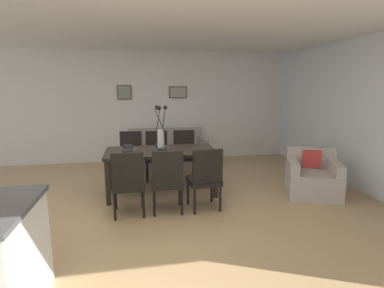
# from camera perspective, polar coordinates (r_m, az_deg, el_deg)

# --- Properties ---
(ground_plane) EXTENTS (9.00, 9.00, 0.00)m
(ground_plane) POSITION_cam_1_polar(r_m,az_deg,el_deg) (4.35, -8.19, -13.12)
(ground_plane) COLOR tan
(back_wall_panel) EXTENTS (9.00, 0.10, 2.60)m
(back_wall_panel) POSITION_cam_1_polar(r_m,az_deg,el_deg) (7.24, -9.74, 7.07)
(back_wall_panel) COLOR silver
(back_wall_panel) RESTS_ON ground
(side_window_wall) EXTENTS (0.10, 6.30, 2.60)m
(side_window_wall) POSITION_cam_1_polar(r_m,az_deg,el_deg) (5.81, 30.14, 4.87)
(side_window_wall) COLOR white
(side_window_wall) RESTS_ON ground
(ceiling_panel) EXTENTS (9.00, 7.20, 0.08)m
(ceiling_panel) POSITION_cam_1_polar(r_m,az_deg,el_deg) (4.46, -9.44, 22.11)
(ceiling_panel) COLOR white
(dining_table) EXTENTS (1.80, 0.90, 0.74)m
(dining_table) POSITION_cam_1_polar(r_m,az_deg,el_deg) (4.94, -5.99, -2.03)
(dining_table) COLOR black
(dining_table) RESTS_ON ground
(dining_chair_near_left) EXTENTS (0.45, 0.45, 0.92)m
(dining_chair_near_left) POSITION_cam_1_polar(r_m,az_deg,el_deg) (4.15, -12.20, -6.90)
(dining_chair_near_left) COLOR black
(dining_chair_near_left) RESTS_ON ground
(dining_chair_near_right) EXTENTS (0.47, 0.47, 0.92)m
(dining_chair_near_right) POSITION_cam_1_polar(r_m,az_deg,el_deg) (5.82, -11.71, -1.75)
(dining_chair_near_right) COLOR black
(dining_chair_near_right) RESTS_ON ground
(dining_chair_far_left) EXTENTS (0.47, 0.47, 0.92)m
(dining_chair_far_left) POSITION_cam_1_polar(r_m,az_deg,el_deg) (4.17, -4.76, -6.59)
(dining_chair_far_left) COLOR black
(dining_chair_far_left) RESTS_ON ground
(dining_chair_far_right) EXTENTS (0.47, 0.47, 0.92)m
(dining_chair_far_right) POSITION_cam_1_polar(r_m,az_deg,el_deg) (5.79, -6.82, -1.67)
(dining_chair_far_right) COLOR black
(dining_chair_far_right) RESTS_ON ground
(dining_chair_mid_left) EXTENTS (0.47, 0.47, 0.92)m
(dining_chair_mid_left) POSITION_cam_1_polar(r_m,az_deg,el_deg) (4.25, 2.60, -6.22)
(dining_chair_mid_left) COLOR black
(dining_chair_mid_left) RESTS_ON ground
(dining_chair_mid_right) EXTENTS (0.46, 0.46, 0.92)m
(dining_chair_mid_right) POSITION_cam_1_polar(r_m,az_deg,el_deg) (5.86, -1.46, -1.44)
(dining_chair_mid_right) COLOR black
(dining_chair_mid_right) RESTS_ON ground
(centerpiece_vase) EXTENTS (0.21, 0.23, 0.73)m
(centerpiece_vase) POSITION_cam_1_polar(r_m,az_deg,el_deg) (4.87, -6.06, 2.11)
(centerpiece_vase) COLOR silver
(centerpiece_vase) RESTS_ON dining_table
(placemat_near_left) EXTENTS (0.32, 0.32, 0.01)m
(placemat_near_left) POSITION_cam_1_polar(r_m,az_deg,el_deg) (4.71, -12.36, -1.86)
(placemat_near_left) COLOR #4C4742
(placemat_near_left) RESTS_ON dining_table
(bowl_near_left) EXTENTS (0.17, 0.17, 0.07)m
(bowl_near_left) POSITION_cam_1_polar(r_m,az_deg,el_deg) (4.70, -12.37, -1.41)
(bowl_near_left) COLOR #2D2826
(bowl_near_left) RESTS_ON dining_table
(placemat_near_right) EXTENTS (0.32, 0.32, 0.01)m
(placemat_near_right) POSITION_cam_1_polar(r_m,az_deg,el_deg) (5.11, -12.25, -0.87)
(placemat_near_right) COLOR #4C4742
(placemat_near_right) RESTS_ON dining_table
(bowl_near_right) EXTENTS (0.17, 0.17, 0.07)m
(bowl_near_right) POSITION_cam_1_polar(r_m,az_deg,el_deg) (5.10, -12.27, -0.46)
(bowl_near_right) COLOR #2D2826
(bowl_near_right) RESTS_ON dining_table
(placemat_far_left) EXTENTS (0.32, 0.32, 0.01)m
(placemat_far_left) POSITION_cam_1_polar(r_m,az_deg,el_deg) (4.72, -5.79, -1.62)
(placemat_far_left) COLOR #4C4742
(placemat_far_left) RESTS_ON dining_table
(bowl_far_left) EXTENTS (0.17, 0.17, 0.07)m
(bowl_far_left) POSITION_cam_1_polar(r_m,az_deg,el_deg) (4.71, -5.80, -1.18)
(bowl_far_left) COLOR #2D2826
(bowl_far_left) RESTS_ON dining_table
(placemat_far_right) EXTENTS (0.32, 0.32, 0.01)m
(placemat_far_right) POSITION_cam_1_polar(r_m,az_deg,el_deg) (5.12, -6.20, -0.65)
(placemat_far_right) COLOR #4C4742
(placemat_far_right) RESTS_ON dining_table
(bowl_far_right) EXTENTS (0.17, 0.17, 0.07)m
(bowl_far_right) POSITION_cam_1_polar(r_m,az_deg,el_deg) (5.11, -6.21, -0.24)
(bowl_far_right) COLOR #2D2826
(bowl_far_right) RESTS_ON dining_table
(sofa) EXTENTS (1.75, 0.84, 0.80)m
(sofa) POSITION_cam_1_polar(r_m,az_deg,el_deg) (6.87, -4.78, -1.62)
(sofa) COLOR gray
(sofa) RESTS_ON ground
(armchair) EXTENTS (1.04, 1.04, 0.75)m
(armchair) POSITION_cam_1_polar(r_m,az_deg,el_deg) (5.34, 22.20, -5.97)
(armchair) COLOR #ADA399
(armchair) RESTS_ON ground
(framed_picture_left) EXTENTS (0.33, 0.03, 0.33)m
(framed_picture_left) POSITION_cam_1_polar(r_m,az_deg,el_deg) (7.16, -12.93, 9.68)
(framed_picture_left) COLOR #473828
(framed_picture_center) EXTENTS (0.43, 0.03, 0.28)m
(framed_picture_center) POSITION_cam_1_polar(r_m,az_deg,el_deg) (7.23, -2.72, 9.94)
(framed_picture_center) COLOR #473828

